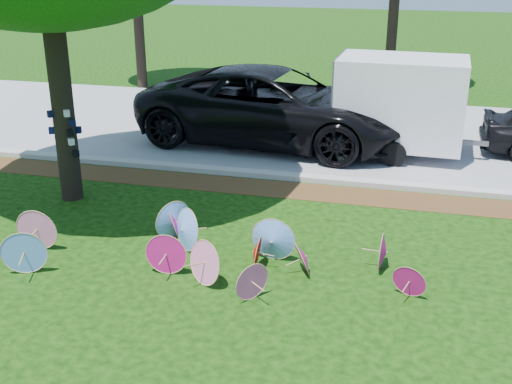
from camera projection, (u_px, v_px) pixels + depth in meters
The scene contains 7 objects.
ground at pixel (194, 289), 9.92m from camera, with size 90.00×90.00×0.00m, color black.
mulch_strip at pixel (261, 188), 13.99m from camera, with size 90.00×1.00×0.01m, color #472D16.
curb at pixel (269, 175), 14.60m from camera, with size 90.00×0.30×0.12m, color #B7B5AD.
street at pixel (301, 129), 18.37m from camera, with size 90.00×8.00×0.01m, color gray.
parasol_pile at pixel (191, 244), 10.59m from camera, with size 6.97×2.33×0.78m.
black_van at pixel (274, 106), 16.79m from camera, with size 3.26×7.06×1.96m, color black.
cargo_trailer at pixel (400, 101), 15.71m from camera, with size 3.03×1.92×2.72m, color white.
Camera 1 is at (3.04, -8.20, 5.02)m, focal length 45.00 mm.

